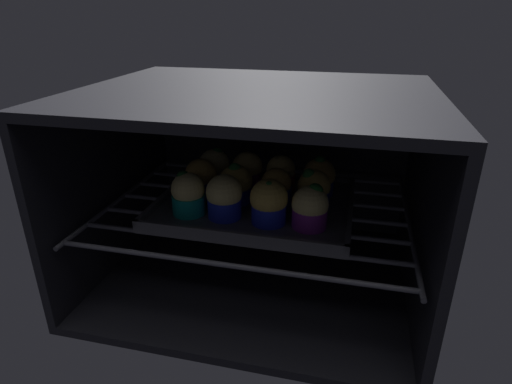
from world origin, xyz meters
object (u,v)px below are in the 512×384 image
(baking_tray, at_px, (256,205))
(muffin_row0_col3, at_px, (310,208))
(muffin_row0_col0, at_px, (188,194))
(muffin_row0_col2, at_px, (269,202))
(muffin_row1_col2, at_px, (276,188))
(muffin_row2_col2, at_px, (281,174))
(muffin_row1_col3, at_px, (314,190))
(muffin_row0_col1, at_px, (224,197))
(muffin_row2_col3, at_px, (319,178))
(muffin_row2_col0, at_px, (214,168))
(muffin_row1_col0, at_px, (201,179))
(muffin_row1_col1, at_px, (236,184))
(muffin_row2_col1, at_px, (247,171))

(baking_tray, relative_size, muffin_row0_col3, 4.65)
(muffin_row0_col0, height_order, muffin_row0_col2, same)
(muffin_row1_col2, xyz_separation_m, muffin_row2_col2, (-0.00, 0.06, 0.00))
(muffin_row0_col0, xyz_separation_m, muffin_row1_col3, (0.21, 0.07, -0.00))
(muffin_row0_col1, height_order, muffin_row2_col3, same)
(muffin_row0_col1, relative_size, muffin_row2_col0, 1.01)
(muffin_row0_col3, relative_size, muffin_row2_col0, 0.99)
(muffin_row1_col0, bearing_deg, muffin_row0_col1, -46.39)
(muffin_row0_col0, bearing_deg, muffin_row0_col1, 0.79)
(muffin_row0_col3, height_order, muffin_row2_col3, same)
(baking_tray, relative_size, muffin_row0_col0, 4.54)
(muffin_row0_col0, relative_size, muffin_row0_col1, 1.01)
(muffin_row1_col1, bearing_deg, muffin_row2_col2, 44.42)
(muffin_row0_col3, bearing_deg, muffin_row0_col1, 179.31)
(muffin_row0_col2, bearing_deg, muffin_row2_col2, 92.40)
(muffin_row0_col0, distance_m, muffin_row1_col3, 0.22)
(muffin_row0_col1, bearing_deg, muffin_row0_col3, -0.69)
(muffin_row0_col0, height_order, muffin_row1_col2, muffin_row0_col0)
(baking_tray, height_order, muffin_row1_col0, muffin_row1_col0)
(muffin_row0_col3, xyz_separation_m, muffin_row2_col1, (-0.14, 0.14, -0.00))
(baking_tray, relative_size, muffin_row1_col0, 4.70)
(muffin_row0_col3, xyz_separation_m, muffin_row2_col3, (0.00, 0.14, -0.00))
(baking_tray, bearing_deg, muffin_row0_col1, -119.01)
(muffin_row1_col2, bearing_deg, baking_tray, -176.47)
(muffin_row1_col1, height_order, muffin_row2_col0, same)
(muffin_row0_col2, relative_size, muffin_row2_col1, 1.08)
(muffin_row2_col0, relative_size, muffin_row2_col3, 1.00)
(muffin_row2_col3, bearing_deg, muffin_row1_col2, -137.07)
(muffin_row0_col3, relative_size, muffin_row2_col3, 0.99)
(muffin_row0_col3, xyz_separation_m, muffin_row1_col1, (-0.14, 0.07, -0.00))
(muffin_row0_col3, bearing_deg, muffin_row1_col2, 133.73)
(muffin_row0_col1, height_order, muffin_row2_col2, muffin_row0_col1)
(muffin_row0_col1, xyz_separation_m, muffin_row2_col2, (0.07, 0.13, -0.00))
(muffin_row1_col1, xyz_separation_m, muffin_row1_col3, (0.14, 0.01, 0.00))
(muffin_row0_col3, bearing_deg, muffin_row2_col3, 89.87)
(muffin_row0_col0, xyz_separation_m, muffin_row2_col2, (0.14, 0.14, -0.00))
(baking_tray, distance_m, muffin_row1_col0, 0.11)
(muffin_row0_col0, distance_m, muffin_row2_col3, 0.25)
(muffin_row0_col0, bearing_deg, muffin_row0_col3, -0.23)
(muffin_row0_col0, relative_size, muffin_row2_col1, 1.08)
(muffin_row1_col1, distance_m, muffin_row2_col3, 0.16)
(muffin_row1_col1, bearing_deg, muffin_row0_col3, -25.36)
(muffin_row0_col1, height_order, muffin_row1_col3, muffin_row0_col1)
(baking_tray, bearing_deg, muffin_row2_col2, 63.47)
(muffin_row0_col1, distance_m, muffin_row1_col3, 0.16)
(muffin_row0_col1, xyz_separation_m, muffin_row2_col3, (0.14, 0.14, -0.00))
(baking_tray, bearing_deg, muffin_row1_col1, -176.07)
(muffin_row1_col0, bearing_deg, muffin_row0_col3, -18.88)
(muffin_row1_col1, relative_size, muffin_row1_col3, 1.00)
(muffin_row2_col0, bearing_deg, muffin_row0_col0, -90.67)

